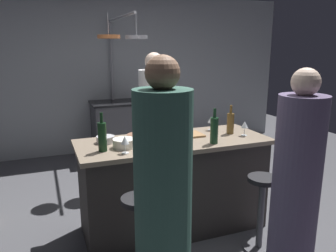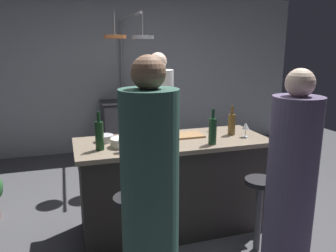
# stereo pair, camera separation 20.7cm
# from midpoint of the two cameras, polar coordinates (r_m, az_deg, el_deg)

# --- Properties ---
(ground_plane) EXTENTS (9.00, 9.00, 0.00)m
(ground_plane) POSITION_cam_midpoint_polar(r_m,az_deg,el_deg) (3.46, 2.56, -16.90)
(ground_plane) COLOR #4C4C51
(back_wall) EXTENTS (6.40, 0.16, 2.60)m
(back_wall) POSITION_cam_midpoint_polar(r_m,az_deg,el_deg) (5.77, -7.12, 8.84)
(back_wall) COLOR #9EA3A8
(back_wall) RESTS_ON ground_plane
(kitchen_island) EXTENTS (1.80, 0.72, 0.90)m
(kitchen_island) POSITION_cam_midpoint_polar(r_m,az_deg,el_deg) (3.26, 2.65, -10.01)
(kitchen_island) COLOR #332D2B
(kitchen_island) RESTS_ON ground_plane
(stove_range) EXTENTS (0.80, 0.64, 0.89)m
(stove_range) POSITION_cam_midpoint_polar(r_m,az_deg,el_deg) (5.51, -6.10, -0.33)
(stove_range) COLOR #47474C
(stove_range) RESTS_ON ground_plane
(chef) EXTENTS (0.36, 0.36, 1.69)m
(chef) POSITION_cam_midpoint_polar(r_m,az_deg,el_deg) (3.91, -0.17, -0.86)
(chef) COLOR white
(chef) RESTS_ON ground_plane
(bar_stool_left) EXTENTS (0.28, 0.28, 0.68)m
(bar_stool_left) POSITION_cam_midpoint_polar(r_m,az_deg,el_deg) (2.63, -3.92, -18.05)
(bar_stool_left) COLOR #4C4C51
(bar_stool_left) RESTS_ON ground_plane
(guest_left) EXTENTS (0.36, 0.36, 1.71)m
(guest_left) POSITION_cam_midpoint_polar(r_m,az_deg,el_deg) (2.13, -0.24, -13.19)
(guest_left) COLOR #33594C
(guest_left) RESTS_ON ground_plane
(bar_stool_right) EXTENTS (0.28, 0.28, 0.68)m
(bar_stool_right) POSITION_cam_midpoint_polar(r_m,az_deg,el_deg) (3.04, 17.22, -14.09)
(bar_stool_right) COLOR #4C4C51
(bar_stool_right) RESTS_ON ground_plane
(guest_right) EXTENTS (0.34, 0.34, 1.61)m
(guest_right) POSITION_cam_midpoint_polar(r_m,az_deg,el_deg) (2.58, 22.44, -10.38)
(guest_right) COLOR #594C6B
(guest_right) RESTS_ON ground_plane
(overhead_pot_rack) EXTENTS (0.63, 1.50, 2.17)m
(overhead_pot_rack) POSITION_cam_midpoint_polar(r_m,az_deg,el_deg) (4.79, -5.86, 12.25)
(overhead_pot_rack) COLOR gray
(overhead_pot_rack) RESTS_ON ground_plane
(cutting_board) EXTENTS (0.32, 0.22, 0.02)m
(cutting_board) POSITION_cam_midpoint_polar(r_m,az_deg,el_deg) (3.24, 4.97, -1.63)
(cutting_board) COLOR #997047
(cutting_board) RESTS_ON kitchen_island
(pepper_mill) EXTENTS (0.05, 0.05, 0.21)m
(pepper_mill) POSITION_cam_midpoint_polar(r_m,az_deg,el_deg) (2.92, 3.08, -1.31)
(pepper_mill) COLOR #382319
(pepper_mill) RESTS_ON kitchen_island
(wine_bottle_rose) EXTENTS (0.07, 0.07, 0.29)m
(wine_bottle_rose) POSITION_cam_midpoint_polar(r_m,az_deg,el_deg) (3.33, 1.72, 0.59)
(wine_bottle_rose) COLOR #B78C8E
(wine_bottle_rose) RESTS_ON kitchen_island
(wine_bottle_amber) EXTENTS (0.07, 0.07, 0.29)m
(wine_bottle_amber) POSITION_cam_midpoint_polar(r_m,az_deg,el_deg) (3.35, 12.62, 0.36)
(wine_bottle_amber) COLOR brown
(wine_bottle_amber) RESTS_ON kitchen_island
(wine_bottle_red) EXTENTS (0.07, 0.07, 0.33)m
(wine_bottle_red) POSITION_cam_midpoint_polar(r_m,az_deg,el_deg) (2.82, -9.64, -1.57)
(wine_bottle_red) COLOR #143319
(wine_bottle_red) RESTS_ON kitchen_island
(wine_bottle_green) EXTENTS (0.07, 0.07, 0.32)m
(wine_bottle_green) POSITION_cam_midpoint_polar(r_m,az_deg,el_deg) (2.98, 9.64, -0.80)
(wine_bottle_green) COLOR #193D23
(wine_bottle_green) RESTS_ON kitchen_island
(wine_bottle_white) EXTENTS (0.07, 0.07, 0.32)m
(wine_bottle_white) POSITION_cam_midpoint_polar(r_m,az_deg,el_deg) (3.28, -1.35, 0.65)
(wine_bottle_white) COLOR gray
(wine_bottle_white) RESTS_ON kitchen_island
(wine_glass_by_chef) EXTENTS (0.07, 0.07, 0.15)m
(wine_glass_by_chef) POSITION_cam_midpoint_polar(r_m,az_deg,el_deg) (3.46, 9.38, 0.83)
(wine_glass_by_chef) COLOR silver
(wine_glass_by_chef) RESTS_ON kitchen_island
(wine_glass_near_left_guest) EXTENTS (0.07, 0.07, 0.15)m
(wine_glass_near_left_guest) POSITION_cam_midpoint_polar(r_m,az_deg,el_deg) (2.73, -5.94, -2.45)
(wine_glass_near_left_guest) COLOR silver
(wine_glass_near_left_guest) RESTS_ON kitchen_island
(wine_glass_near_right_guest) EXTENTS (0.07, 0.07, 0.15)m
(wine_glass_near_right_guest) POSITION_cam_midpoint_polar(r_m,az_deg,el_deg) (3.29, 14.94, -0.08)
(wine_glass_near_right_guest) COLOR silver
(wine_glass_near_right_guest) RESTS_ON kitchen_island
(mixing_bowl_wooden) EXTENTS (0.21, 0.21, 0.07)m
(mixing_bowl_wooden) POSITION_cam_midpoint_polar(r_m,az_deg,el_deg) (3.06, -3.37, -2.00)
(mixing_bowl_wooden) COLOR brown
(mixing_bowl_wooden) RESTS_ON kitchen_island
(mixing_bowl_steel) EXTENTS (0.16, 0.16, 0.06)m
(mixing_bowl_steel) POSITION_cam_midpoint_polar(r_m,az_deg,el_deg) (3.08, -8.93, -2.12)
(mixing_bowl_steel) COLOR #B7B7BC
(mixing_bowl_steel) RESTS_ON kitchen_island
(mixing_bowl_ceramic) EXTENTS (0.19, 0.19, 0.08)m
(mixing_bowl_ceramic) POSITION_cam_midpoint_polar(r_m,az_deg,el_deg) (2.90, -5.98, -2.84)
(mixing_bowl_ceramic) COLOR silver
(mixing_bowl_ceramic) RESTS_ON kitchen_island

